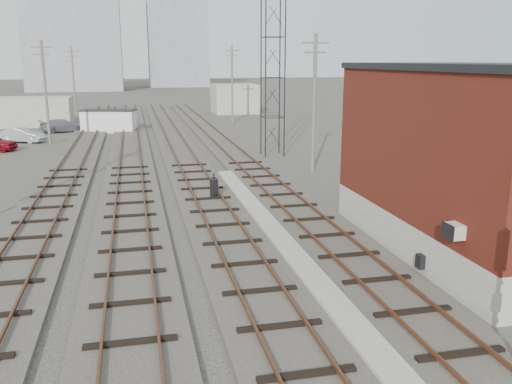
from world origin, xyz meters
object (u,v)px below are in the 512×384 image
object	(u,v)px
switch_stand	(214,189)
car_silver	(22,135)
site_trailer	(109,121)
car_grey	(63,126)

from	to	relation	value
switch_stand	car_silver	world-z (taller)	switch_stand
car_silver	site_trailer	bearing A→B (deg)	-30.27
site_trailer	car_silver	bearing A→B (deg)	-127.92
car_silver	switch_stand	bearing A→B (deg)	-128.63
car_grey	car_silver	bearing A→B (deg)	138.44
site_trailer	car_grey	bearing A→B (deg)	-179.19
site_trailer	car_grey	distance (m)	4.88
car_silver	car_grey	distance (m)	7.49
site_trailer	car_silver	distance (m)	9.51
switch_stand	car_grey	xyz separation A→B (m)	(-11.17, 31.69, 0.01)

